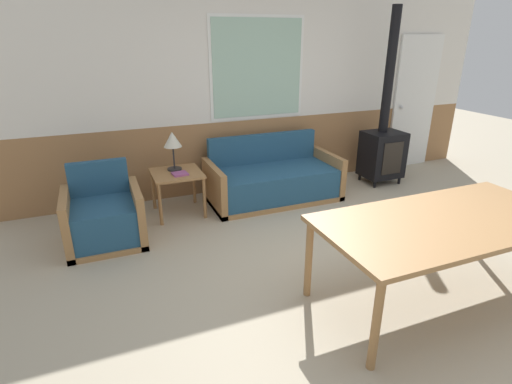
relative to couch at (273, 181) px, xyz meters
name	(u,v)px	position (x,y,z in m)	size (l,w,h in m)	color
ground_plane	(373,275)	(0.10, -2.05, -0.25)	(16.00, 16.00, 0.00)	#B2A58C
wall_back	(263,91)	(0.09, 0.58, 1.11)	(7.20, 0.09, 2.70)	#996B42
couch	(273,181)	(0.00, 0.00, 0.00)	(1.72, 0.85, 0.82)	#9E7042
armchair	(104,219)	(-2.15, -0.43, 0.01)	(0.78, 0.75, 0.82)	#9E7042
side_table	(177,178)	(-1.27, 0.01, 0.20)	(0.59, 0.59, 0.54)	#9E7042
table_lamp	(173,142)	(-1.27, 0.11, 0.64)	(0.22, 0.22, 0.47)	#262628
book_stack	(180,174)	(-1.25, -0.09, 0.29)	(0.19, 0.18, 0.02)	#994C84
dining_table	(446,226)	(0.36, -2.51, 0.42)	(2.06, 1.00, 0.74)	#9E7042
wood_stove	(383,143)	(1.77, 0.01, 0.35)	(0.55, 0.46, 2.45)	black
entry_door	(414,103)	(2.74, 0.53, 0.79)	(0.81, 0.09, 2.09)	white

